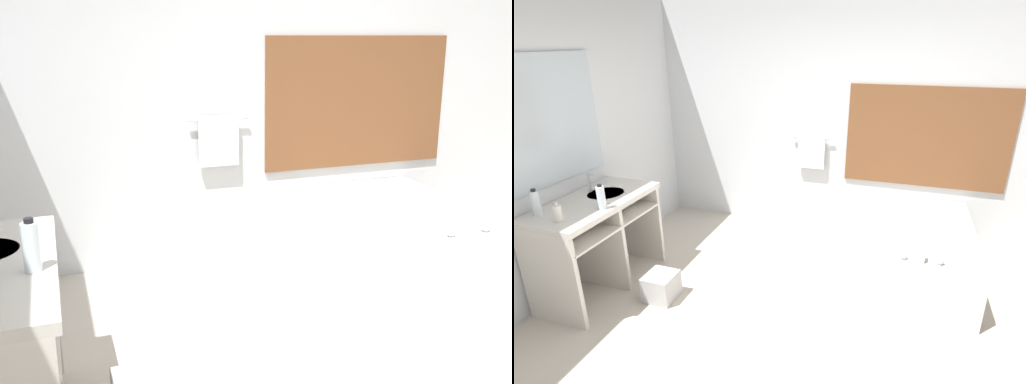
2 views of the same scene
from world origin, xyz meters
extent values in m
cube|color=silver|center=(0.00, 2.23, 1.35)|extent=(7.40, 0.06, 2.70)
cube|color=brown|center=(0.96, 2.19, 1.23)|extent=(1.70, 0.02, 1.10)
cylinder|color=silver|center=(-0.30, 2.16, 1.15)|extent=(0.50, 0.02, 0.02)
cube|color=white|center=(-0.30, 2.15, 0.98)|extent=(0.32, 0.04, 0.40)
cube|color=silver|center=(0.96, 1.39, 0.27)|extent=(1.00, 1.59, 0.53)
ellipsoid|color=white|center=(0.96, 1.39, 0.38)|extent=(0.72, 1.15, 0.30)
cube|color=silver|center=(0.96, 0.70, 0.59)|extent=(0.04, 0.07, 0.12)
sphere|color=silver|center=(0.82, 0.70, 0.56)|extent=(0.06, 0.06, 0.06)
sphere|color=silver|center=(1.10, 0.70, 0.56)|extent=(0.06, 0.06, 0.06)
cylinder|color=white|center=(-1.65, 0.13, 0.99)|extent=(0.07, 0.07, 0.20)
cylinder|color=black|center=(-1.65, 0.13, 1.10)|extent=(0.04, 0.04, 0.02)
camera|label=1|loc=(-1.55, -2.12, 1.78)|focal=40.00mm
camera|label=2|loc=(0.66, -2.39, 2.23)|focal=28.00mm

